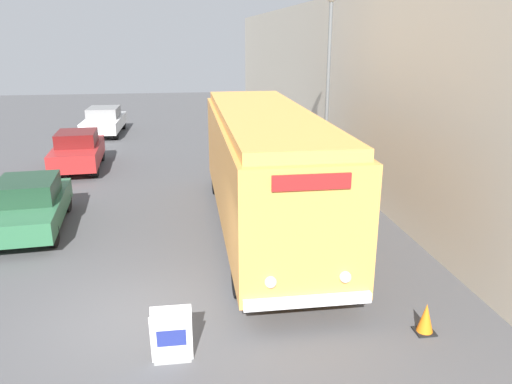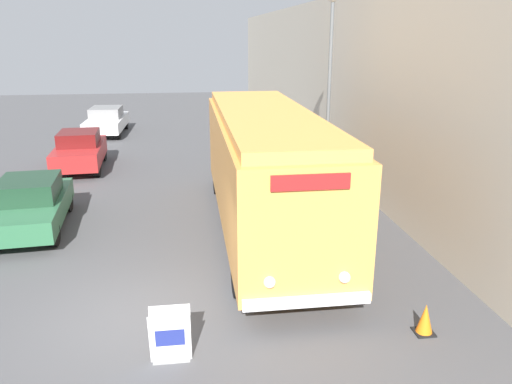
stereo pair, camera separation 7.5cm
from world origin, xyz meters
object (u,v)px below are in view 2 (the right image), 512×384
Objects in this scene: parked_car_mid at (80,150)px; parked_car_far at (107,121)px; vintage_bus at (265,165)px; sign_board at (170,337)px; traffic_cone at (425,319)px; parked_car_near at (30,204)px; streetlamp at (330,66)px.

parked_car_mid is 0.92× the size of parked_car_far.
parked_car_mid is (-6.46, 7.65, -1.10)m from vintage_bus.
vintage_bus reaches higher than parked_car_far.
sign_board is (-2.48, -5.66, -1.42)m from vintage_bus.
sign_board is 1.64× the size of traffic_cone.
vintage_bus reaches higher than parked_car_mid.
parked_car_near is 1.03× the size of parked_car_mid.
vintage_bus is 16.64m from parked_car_far.
vintage_bus is at bearing -127.79° from streetlamp.
parked_car_mid reaches higher than traffic_cone.
streetlamp is at bearing 86.45° from traffic_cone.
sign_board reaches higher than traffic_cone.
parked_car_far is at bearing 127.86° from streetlamp.
vintage_bus is 10.58× the size of sign_board.
sign_board is 0.23× the size of parked_car_mid.
vintage_bus is 2.45× the size of parked_car_mid.
parked_car_near is at bearing 171.67° from vintage_bus.
parked_car_mid is at bearing 155.38° from streetlamp.
parked_car_far is at bearing 86.82° from parked_car_mid.
vintage_bus is 6.34m from sign_board.
parked_car_mid is at bearing 130.16° from vintage_bus.
vintage_bus reaches higher than parked_car_near.
parked_car_mid reaches higher than parked_car_far.
parked_car_mid is (-3.98, 13.32, 0.32)m from sign_board.
sign_board is 7.76m from parked_car_near.
parked_car_mid is (-9.15, 4.19, -3.49)m from streetlamp.
vintage_bus is 2.25× the size of parked_car_far.
parked_car_mid is 7.07× the size of traffic_cone.
traffic_cone is (8.65, -6.42, -0.44)m from parked_car_near.
traffic_cone is at bearing -41.44° from parked_car_near.
parked_car_near is at bearing -164.75° from streetlamp.
streetlamp reaches higher than vintage_bus.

